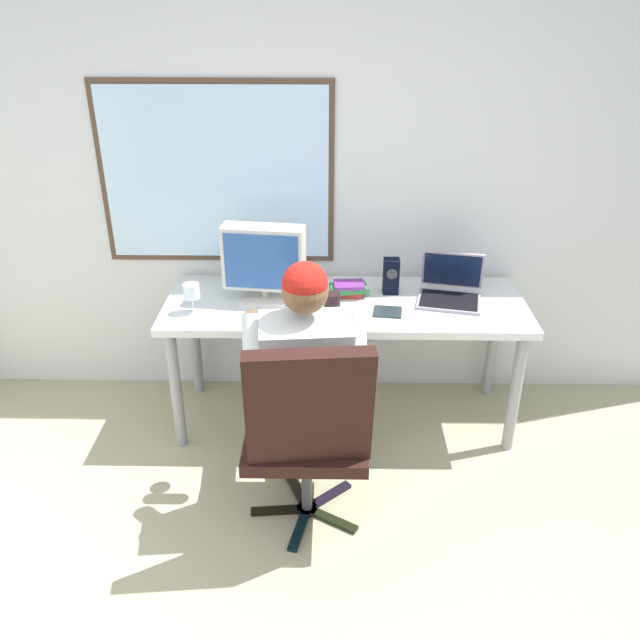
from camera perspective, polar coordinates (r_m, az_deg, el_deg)
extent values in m
cube|color=silver|center=(3.64, 2.02, 11.87)|extent=(4.83, 0.06, 2.53)
cube|color=#4C3828|center=(3.64, -8.99, 12.37)|extent=(1.26, 0.01, 0.98)
cube|color=silver|center=(3.64, -9.00, 12.35)|extent=(1.20, 0.02, 0.92)
cylinder|color=gray|center=(3.50, -12.39, -5.94)|extent=(0.06, 0.06, 0.69)
cylinder|color=gray|center=(3.54, 16.58, -6.10)|extent=(0.06, 0.06, 0.69)
cylinder|color=gray|center=(3.95, -10.79, -1.74)|extent=(0.06, 0.06, 0.69)
cylinder|color=gray|center=(3.98, 14.77, -1.93)|extent=(0.06, 0.06, 0.69)
cube|color=silver|center=(3.46, 2.21, 1.29)|extent=(1.89, 0.67, 0.04)
cube|color=black|center=(3.23, -3.57, -16.16)|extent=(0.27, 0.07, 0.02)
cube|color=black|center=(3.14, -1.76, -17.68)|extent=(0.10, 0.27, 0.02)
cube|color=black|center=(3.18, 0.98, -16.92)|extent=(0.25, 0.17, 0.02)
cube|color=black|center=(3.29, 0.72, -15.04)|extent=(0.23, 0.21, 0.02)
cube|color=black|center=(3.32, -1.99, -14.61)|extent=(0.15, 0.26, 0.02)
cylinder|color=black|center=(3.23, -1.12, -16.07)|extent=(0.10, 0.10, 0.02)
cylinder|color=#3F3F44|center=(3.09, -1.16, -13.16)|extent=(0.05, 0.05, 0.41)
cube|color=black|center=(2.95, -1.20, -9.83)|extent=(0.53, 0.53, 0.06)
cube|color=black|center=(2.58, -0.96, -7.63)|extent=(0.51, 0.19, 0.55)
cylinder|color=navy|center=(3.13, 1.54, -6.68)|extent=(0.19, 0.42, 0.15)
cylinder|color=navy|center=(3.43, 1.14, -8.10)|extent=(0.12, 0.12, 0.48)
cube|color=black|center=(3.60, 1.02, -10.15)|extent=(0.12, 0.25, 0.08)
cylinder|color=navy|center=(3.12, -4.37, -6.91)|extent=(0.19, 0.42, 0.15)
cylinder|color=navy|center=(3.42, -4.26, -8.32)|extent=(0.12, 0.12, 0.48)
cube|color=black|center=(3.59, -4.16, -10.36)|extent=(0.12, 0.25, 0.08)
cube|color=silver|center=(2.81, -1.24, -4.68)|extent=(0.40, 0.32, 0.55)
sphere|color=brown|center=(2.62, -1.32, 2.53)|extent=(0.19, 0.19, 0.19)
sphere|color=red|center=(2.61, -1.33, 3.13)|extent=(0.19, 0.19, 0.19)
cylinder|color=silver|center=(2.81, 3.17, -2.04)|extent=(0.11, 0.21, 0.29)
cylinder|color=brown|center=(2.96, 2.88, -3.54)|extent=(0.09, 0.11, 0.27)
sphere|color=brown|center=(3.00, 2.78, -3.58)|extent=(0.09, 0.09, 0.09)
cylinder|color=silver|center=(2.79, -5.83, -2.37)|extent=(0.11, 0.24, 0.28)
cylinder|color=brown|center=(2.94, -5.76, -1.82)|extent=(0.09, 0.12, 0.27)
sphere|color=brown|center=(2.99, -5.79, 0.12)|extent=(0.09, 0.09, 0.09)
cube|color=beige|center=(3.49, -4.75, 1.96)|extent=(0.26, 0.22, 0.02)
cylinder|color=beige|center=(3.47, -4.77, 2.51)|extent=(0.04, 0.04, 0.06)
cube|color=beige|center=(3.39, -4.90, 5.46)|extent=(0.43, 0.18, 0.33)
cube|color=#264C8C|center=(3.33, -5.15, 5.03)|extent=(0.38, 0.05, 0.29)
cube|color=gray|center=(3.50, 11.13, 1.59)|extent=(0.37, 0.31, 0.02)
cube|color=black|center=(3.49, 11.14, 1.73)|extent=(0.33, 0.27, 0.00)
cube|color=gray|center=(3.60, 11.43, 4.35)|extent=(0.34, 0.15, 0.22)
cube|color=#0F1933|center=(3.59, 11.42, 4.26)|extent=(0.31, 0.14, 0.20)
cylinder|color=silver|center=(3.40, -10.92, 0.72)|extent=(0.07, 0.07, 0.00)
cylinder|color=silver|center=(3.38, -10.98, 1.34)|extent=(0.01, 0.01, 0.08)
cylinder|color=silver|center=(3.35, -11.09, 2.50)|extent=(0.08, 0.08, 0.07)
cylinder|color=#4D111E|center=(3.36, -11.06, 2.17)|extent=(0.08, 0.08, 0.03)
cube|color=black|center=(3.54, 6.19, 3.82)|extent=(0.08, 0.08, 0.19)
cylinder|color=#333338|center=(3.49, 6.27, 3.99)|extent=(0.06, 0.01, 0.06)
cube|color=red|center=(3.52, 2.48, 2.39)|extent=(0.14, 0.10, 0.03)
cube|color=#297739|center=(3.50, 2.52, 2.78)|extent=(0.21, 0.15, 0.03)
cube|color=#6B2A7C|center=(3.48, 2.54, 3.09)|extent=(0.17, 0.13, 0.02)
cube|color=#222D30|center=(3.35, 5.90, 0.72)|extent=(0.16, 0.14, 0.01)
cylinder|color=black|center=(3.31, 1.05, 1.45)|extent=(0.08, 0.08, 0.11)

